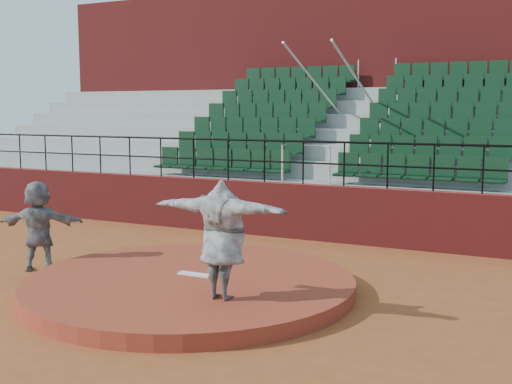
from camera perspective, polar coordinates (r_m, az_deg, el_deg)
ground at (r=10.94m, az=-5.86°, el=-8.81°), size 90.00×90.00×0.00m
pitchers_mound at (r=10.90m, az=-5.87°, el=-8.18°), size 5.50×5.50×0.25m
pitching_rubber at (r=10.99m, az=-5.46°, el=-7.29°), size 0.60×0.15×0.03m
boundary_wall at (r=15.17m, az=4.17°, el=-1.73°), size 24.00×0.30×1.30m
wall_railing at (r=15.01m, az=4.22°, el=3.48°), size 24.04×0.05×1.03m
seating_deck at (r=18.47m, az=8.45°, el=2.35°), size 24.00×5.97×4.63m
press_box_facade at (r=22.21m, az=11.71°, el=8.52°), size 24.00×3.00×7.10m
pitcher at (r=9.46m, az=-3.02°, el=-4.25°), size 2.18×0.60×1.77m
fielder at (r=12.80m, az=-18.74°, el=-2.85°), size 1.66×1.12×1.71m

